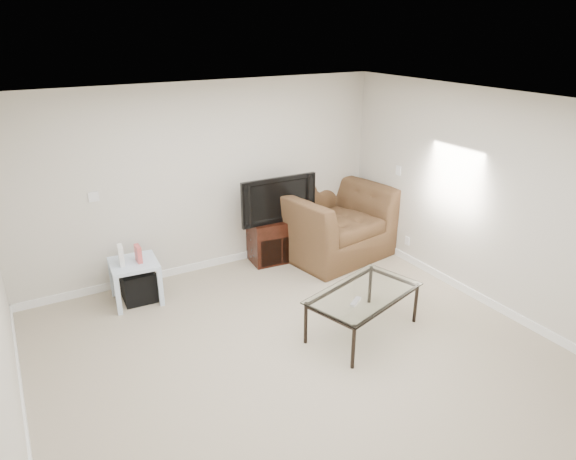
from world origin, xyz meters
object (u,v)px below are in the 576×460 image
television (275,198)px  side_table (136,281)px  tv_stand (275,239)px  subwoofer (139,286)px  coffee_table (363,312)px  recliner (331,211)px

television → side_table: 2.14m
tv_stand → side_table: size_ratio=1.35×
tv_stand → television: bearing=-90.0°
subwoofer → coffee_table: size_ratio=0.31×
recliner → television: bearing=156.0°
television → recliner: size_ratio=0.68×
subwoofer → tv_stand: bearing=6.0°
subwoofer → recliner: (2.79, -0.02, 0.48)m
tv_stand → recliner: bearing=-11.1°
tv_stand → recliner: (0.79, -0.23, 0.36)m
television → recliner: (0.80, -0.20, -0.27)m
side_table → coffee_table: (1.96, -1.91, -0.02)m
tv_stand → subwoofer: bearing=-168.9°
subwoofer → recliner: recliner is taller
tv_stand → television: size_ratio=0.71×
subwoofer → coffee_table: coffee_table is taller
subwoofer → coffee_table: (1.92, -1.92, 0.06)m
side_table → coffee_table: 2.73m
side_table → coffee_table: side_table is taller
side_table → coffee_table: size_ratio=0.43×
side_table → coffee_table: bearing=-44.2°
coffee_table → tv_stand: bearing=88.1°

